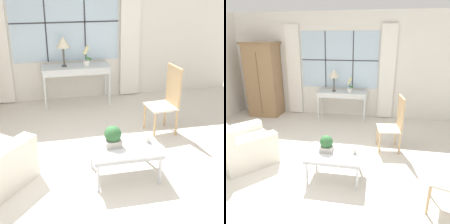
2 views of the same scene
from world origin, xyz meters
The scene contains 9 objects.
ground_plane centered at (0.00, 0.00, 0.00)m, with size 14.00×14.00×0.00m, color silver.
wall_back_windowed centered at (0.00, 3.02, 1.39)m, with size 7.20×0.14×2.80m.
console_table centered at (0.14, 2.68, 0.69)m, with size 1.33×0.52×0.77m.
table_lamp centered at (-0.08, 2.67, 1.23)m, with size 0.27×0.27×0.58m.
potted_orchid centered at (0.34, 2.64, 0.92)m, with size 0.17×0.13×0.39m.
side_chair_wooden centered at (1.43, 1.10, 0.60)m, with size 0.49×0.49×1.10m.
coffee_table centered at (0.45, 0.01, 0.39)m, with size 0.87×0.63×0.43m.
potted_plant_small centered at (0.31, 0.05, 0.56)m, with size 0.21×0.21×0.26m.
pillar_candle centered at (0.75, 0.04, 0.47)m, with size 0.09×0.09×0.10m.
Camera 1 is at (-0.41, -3.26, 2.34)m, focal length 50.00 mm.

